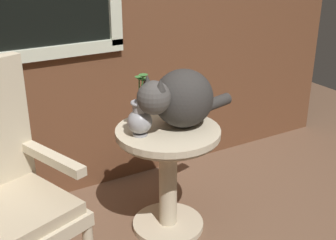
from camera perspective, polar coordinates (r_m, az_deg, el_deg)
wicker_side_table at (r=2.37m, az=0.00°, el=-5.11°), size 0.54×0.54×0.60m
cat at (r=2.27m, az=1.62°, el=2.80°), size 0.64×0.37×0.31m
pewter_vase_with_ivy at (r=2.19m, az=-3.63°, el=0.30°), size 0.12×0.12×0.32m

